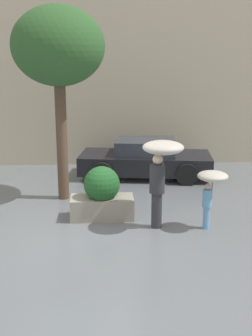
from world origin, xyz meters
TOP-DOWN VIEW (x-y plane):
  - ground_plane at (0.00, 0.00)m, footprint 40.00×40.00m
  - building_facade at (0.00, 6.50)m, footprint 18.00×0.30m
  - planter_box at (0.50, 0.95)m, footprint 1.49×0.85m
  - person_adult at (1.78, 0.21)m, footprint 0.89×0.89m
  - person_child at (2.88, 0.12)m, footprint 0.67×0.67m
  - parked_car_near at (1.91, 4.57)m, footprint 4.34×2.40m
  - street_tree at (-0.54, 2.49)m, footprint 2.35×2.35m

SIDE VIEW (x-z plane):
  - ground_plane at x=0.00m, z-range 0.00..0.00m
  - planter_box at x=0.50m, z-range -0.06..1.20m
  - parked_car_near at x=1.91m, z-range -0.04..1.18m
  - person_child at x=2.88m, z-range 0.40..1.72m
  - person_adult at x=1.78m, z-range 0.51..2.51m
  - building_facade at x=0.00m, z-range 0.00..6.00m
  - street_tree at x=-0.54m, z-range 1.44..6.44m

